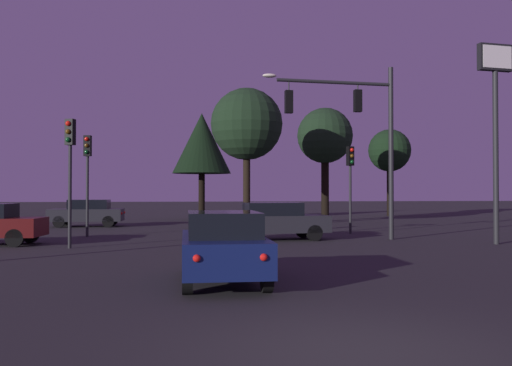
{
  "coord_description": "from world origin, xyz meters",
  "views": [
    {
      "loc": [
        -2.19,
        -6.35,
        1.94
      ],
      "look_at": [
        1.36,
        18.85,
        2.37
      ],
      "focal_mm": 38.49,
      "sensor_mm": 36.0,
      "label": 1
    }
  ],
  "objects_px": {
    "traffic_light_corner_right": "(87,165)",
    "car_far_lane": "(87,213)",
    "tree_left_far": "(325,137)",
    "tree_center_horizon": "(202,144)",
    "traffic_light_corner_left": "(70,157)",
    "tree_behind_sign": "(247,125)",
    "car_crossing_right": "(275,220)",
    "traffic_light_median": "(350,172)",
    "store_sign_illuminated": "(495,99)",
    "car_nearside_lane": "(223,246)",
    "tree_right_cluster": "(390,151)",
    "traffic_signal_mast_arm": "(357,123)"
  },
  "relations": [
    {
      "from": "car_far_lane",
      "to": "car_nearside_lane",
      "type": "bearing_deg",
      "value": -73.28
    },
    {
      "from": "car_crossing_right",
      "to": "tree_left_far",
      "type": "relative_size",
      "value": 0.57
    },
    {
      "from": "tree_left_far",
      "to": "tree_right_cluster",
      "type": "height_order",
      "value": "tree_left_far"
    },
    {
      "from": "car_nearside_lane",
      "to": "tree_behind_sign",
      "type": "bearing_deg",
      "value": 81.38
    },
    {
      "from": "traffic_light_corner_right",
      "to": "traffic_light_corner_left",
      "type": "bearing_deg",
      "value": -87.58
    },
    {
      "from": "car_far_lane",
      "to": "tree_center_horizon",
      "type": "xyz_separation_m",
      "value": [
        6.71,
        6.79,
        4.57
      ]
    },
    {
      "from": "car_crossing_right",
      "to": "tree_left_far",
      "type": "height_order",
      "value": "tree_left_far"
    },
    {
      "from": "traffic_light_corner_right",
      "to": "car_far_lane",
      "type": "xyz_separation_m",
      "value": [
        -1.17,
        7.32,
        -2.33
      ]
    },
    {
      "from": "traffic_light_corner_left",
      "to": "traffic_light_corner_right",
      "type": "height_order",
      "value": "traffic_light_corner_left"
    },
    {
      "from": "car_far_lane",
      "to": "tree_left_far",
      "type": "xyz_separation_m",
      "value": [
        14.82,
        3.78,
        4.87
      ]
    },
    {
      "from": "car_nearside_lane",
      "to": "tree_behind_sign",
      "type": "height_order",
      "value": "tree_behind_sign"
    },
    {
      "from": "store_sign_illuminated",
      "to": "car_crossing_right",
      "type": "bearing_deg",
      "value": 159.38
    },
    {
      "from": "car_crossing_right",
      "to": "tree_center_horizon",
      "type": "distance_m",
      "value": 17.53
    },
    {
      "from": "car_crossing_right",
      "to": "tree_left_far",
      "type": "distance_m",
      "value": 15.71
    },
    {
      "from": "traffic_light_corner_right",
      "to": "tree_behind_sign",
      "type": "relative_size",
      "value": 0.57
    },
    {
      "from": "traffic_light_median",
      "to": "store_sign_illuminated",
      "type": "bearing_deg",
      "value": -56.95
    },
    {
      "from": "tree_behind_sign",
      "to": "tree_center_horizon",
      "type": "xyz_separation_m",
      "value": [
        -2.11,
        8.79,
        -0.3
      ]
    },
    {
      "from": "traffic_light_corner_left",
      "to": "tree_center_horizon",
      "type": "relative_size",
      "value": 0.59
    },
    {
      "from": "traffic_light_corner_left",
      "to": "car_crossing_right",
      "type": "distance_m",
      "value": 8.31
    },
    {
      "from": "car_nearside_lane",
      "to": "store_sign_illuminated",
      "type": "relative_size",
      "value": 0.54
    },
    {
      "from": "tree_right_cluster",
      "to": "tree_left_far",
      "type": "bearing_deg",
      "value": -135.6
    },
    {
      "from": "tree_behind_sign",
      "to": "tree_left_far",
      "type": "height_order",
      "value": "tree_behind_sign"
    },
    {
      "from": "car_nearside_lane",
      "to": "car_crossing_right",
      "type": "relative_size",
      "value": 0.93
    },
    {
      "from": "traffic_light_median",
      "to": "car_crossing_right",
      "type": "distance_m",
      "value": 5.4
    },
    {
      "from": "traffic_signal_mast_arm",
      "to": "store_sign_illuminated",
      "type": "relative_size",
      "value": 0.95
    },
    {
      "from": "car_far_lane",
      "to": "tree_behind_sign",
      "type": "xyz_separation_m",
      "value": [
        8.81,
        -2.0,
        4.87
      ]
    },
    {
      "from": "traffic_signal_mast_arm",
      "to": "tree_center_horizon",
      "type": "height_order",
      "value": "tree_center_horizon"
    },
    {
      "from": "traffic_signal_mast_arm",
      "to": "car_far_lane",
      "type": "distance_m",
      "value": 16.63
    },
    {
      "from": "traffic_light_corner_right",
      "to": "traffic_light_median",
      "type": "height_order",
      "value": "traffic_light_corner_right"
    },
    {
      "from": "tree_behind_sign",
      "to": "car_far_lane",
      "type": "bearing_deg",
      "value": 167.2
    },
    {
      "from": "car_nearside_lane",
      "to": "car_crossing_right",
      "type": "xyz_separation_m",
      "value": [
        2.94,
        10.2,
        0.0
      ]
    },
    {
      "from": "store_sign_illuminated",
      "to": "tree_behind_sign",
      "type": "distance_m",
      "value": 13.57
    },
    {
      "from": "car_far_lane",
      "to": "tree_center_horizon",
      "type": "bearing_deg",
      "value": 45.35
    },
    {
      "from": "traffic_light_corner_right",
      "to": "car_crossing_right",
      "type": "xyz_separation_m",
      "value": [
        7.83,
        -2.66,
        -2.33
      ]
    },
    {
      "from": "traffic_light_corner_left",
      "to": "tree_behind_sign",
      "type": "relative_size",
      "value": 0.58
    },
    {
      "from": "traffic_light_corner_right",
      "to": "tree_left_far",
      "type": "distance_m",
      "value": 17.78
    },
    {
      "from": "tree_left_far",
      "to": "tree_center_horizon",
      "type": "relative_size",
      "value": 1.01
    },
    {
      "from": "traffic_light_corner_right",
      "to": "tree_right_cluster",
      "type": "relative_size",
      "value": 0.62
    },
    {
      "from": "traffic_light_corner_left",
      "to": "tree_left_far",
      "type": "height_order",
      "value": "tree_left_far"
    },
    {
      "from": "tree_center_horizon",
      "to": "traffic_light_corner_right",
      "type": "bearing_deg",
      "value": -111.43
    },
    {
      "from": "car_crossing_right",
      "to": "tree_left_far",
      "type": "xyz_separation_m",
      "value": [
        5.82,
        13.75,
        4.87
      ]
    },
    {
      "from": "car_far_lane",
      "to": "tree_right_cluster",
      "type": "distance_m",
      "value": 25.27
    },
    {
      "from": "traffic_light_corner_left",
      "to": "car_nearside_lane",
      "type": "distance_m",
      "value": 9.47
    },
    {
      "from": "traffic_light_median",
      "to": "car_far_lane",
      "type": "height_order",
      "value": "traffic_light_median"
    },
    {
      "from": "traffic_signal_mast_arm",
      "to": "car_crossing_right",
      "type": "xyz_separation_m",
      "value": [
        -3.3,
        0.5,
        -3.95
      ]
    },
    {
      "from": "store_sign_illuminated",
      "to": "tree_left_far",
      "type": "relative_size",
      "value": 0.98
    },
    {
      "from": "traffic_light_corner_left",
      "to": "traffic_light_corner_right",
      "type": "relative_size",
      "value": 1.01
    },
    {
      "from": "traffic_signal_mast_arm",
      "to": "tree_left_far",
      "type": "bearing_deg",
      "value": 79.96
    },
    {
      "from": "tree_behind_sign",
      "to": "tree_center_horizon",
      "type": "bearing_deg",
      "value": 103.47
    },
    {
      "from": "traffic_light_corner_left",
      "to": "car_crossing_right",
      "type": "relative_size",
      "value": 1.03
    }
  ]
}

